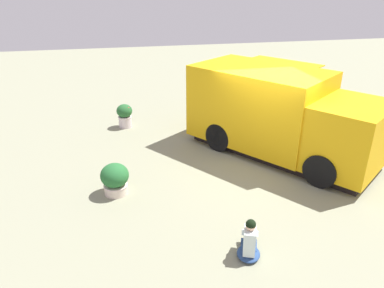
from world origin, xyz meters
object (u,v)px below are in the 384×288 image
food_truck (279,115)px  planter_flowering_near (115,179)px  planter_flowering_far (125,115)px  person_customer (249,242)px

food_truck → planter_flowering_near: size_ratio=7.22×
food_truck → planter_flowering_near: bearing=16.1°
food_truck → planter_flowering_near: food_truck is taller
planter_flowering_far → person_customer: bearing=105.8°
planter_flowering_near → planter_flowering_far: (-0.41, -4.39, 0.04)m
food_truck → person_customer: bearing=60.4°
food_truck → planter_flowering_far: bearing=-34.5°
food_truck → planter_flowering_far: (4.38, -3.01, -0.73)m
person_customer → planter_flowering_near: (2.44, -2.76, 0.10)m
food_truck → planter_flowering_far: 5.36m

